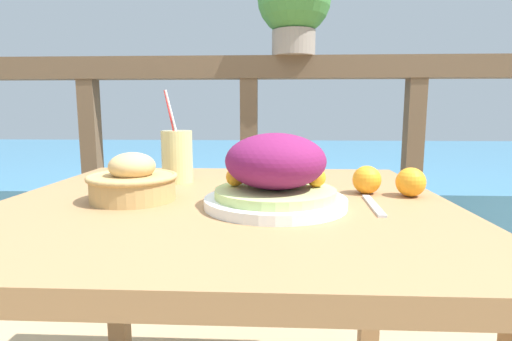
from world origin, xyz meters
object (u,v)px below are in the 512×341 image
object	(u,v)px
drink_glass	(177,156)
potted_plant	(294,3)
salad_plate	(275,175)
bread_basket	(133,182)

from	to	relation	value
drink_glass	potted_plant	bearing A→B (deg)	60.68
salad_plate	drink_glass	size ratio (longest dim) A/B	1.17
bread_basket	potted_plant	size ratio (longest dim) A/B	0.52
drink_glass	potted_plant	world-z (taller)	potted_plant
salad_plate	drink_glass	bearing A→B (deg)	134.81
drink_glass	bread_basket	bearing A→B (deg)	-100.89
salad_plate	bread_basket	bearing A→B (deg)	171.86
salad_plate	potted_plant	distance (m)	1.04
salad_plate	drink_glass	distance (m)	0.38
salad_plate	potted_plant	world-z (taller)	potted_plant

